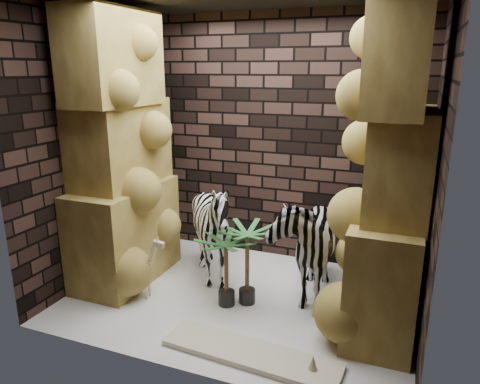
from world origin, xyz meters
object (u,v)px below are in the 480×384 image
at_px(zebra_left, 213,235).
at_px(palm_back, 226,271).
at_px(giraffe_toy, 139,266).
at_px(zebra_right, 305,233).
at_px(palm_front, 247,265).
at_px(surfboard, 250,354).

distance_m(zebra_left, palm_back, 0.57).
bearing_deg(zebra_left, giraffe_toy, -126.37).
bearing_deg(zebra_right, zebra_left, 176.70).
bearing_deg(palm_front, giraffe_toy, -165.16).
bearing_deg(surfboard, palm_back, 129.87).
bearing_deg(zebra_left, surfboard, -44.89).
height_order(zebra_left, giraffe_toy, zebra_left).
relative_size(giraffe_toy, palm_back, 0.94).
xyz_separation_m(giraffe_toy, palm_back, (0.92, 0.18, 0.02)).
bearing_deg(surfboard, palm_front, 116.05).
height_order(palm_back, surfboard, palm_back).
xyz_separation_m(zebra_right, palm_back, (-0.68, -0.51, -0.32)).
xyz_separation_m(zebra_right, surfboard, (-0.15, -1.23, -0.67)).
distance_m(zebra_right, surfboard, 1.41).
height_order(zebra_right, giraffe_toy, zebra_right).
relative_size(zebra_left, giraffe_toy, 1.75).
bearing_deg(palm_back, zebra_left, 129.13).
height_order(zebra_left, palm_back, zebra_left).
relative_size(zebra_right, palm_back, 1.86).
bearing_deg(giraffe_toy, surfboard, -27.92).
xyz_separation_m(giraffe_toy, surfboard, (1.45, -0.54, -0.33)).
relative_size(zebra_left, palm_back, 1.65).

